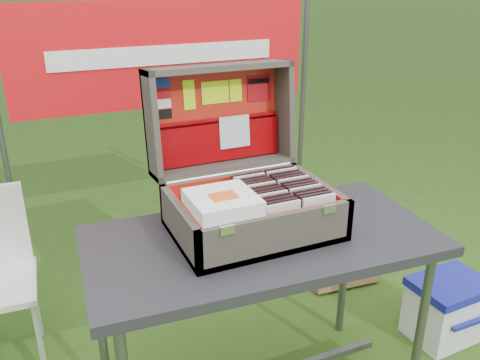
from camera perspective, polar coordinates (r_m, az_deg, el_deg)
name	(u,v)px	position (r m, az deg, el deg)	size (l,w,h in m)	color
table	(261,325)	(2.10, 2.32, -15.94)	(1.29, 0.64, 0.80)	#2B2B2F
table_top	(262,241)	(1.89, 2.50, -6.82)	(1.29, 0.64, 0.04)	#2B2B2F
table_leg_fr	(420,330)	(2.23, 19.61, -15.54)	(0.04, 0.04, 0.76)	#59595B
table_leg_bl	(101,328)	(2.19, -15.35, -15.76)	(0.04, 0.04, 0.76)	#59595B
table_leg_br	(345,265)	(2.55, 11.67, -9.35)	(0.04, 0.04, 0.76)	#59595B
suitcase	(247,155)	(1.85, 0.74, 2.85)	(0.59, 0.58, 0.57)	#585145
suitcase_base_bottom	(253,228)	(1.91, 1.45, -5.44)	(0.59, 0.42, 0.02)	#585145
suitcase_base_wall_front	(278,236)	(1.72, 4.30, -6.28)	(0.59, 0.02, 0.16)	#585145
suitcase_base_wall_back	(232,192)	(2.04, -0.90, -1.39)	(0.59, 0.02, 0.16)	#585145
suitcase_base_wall_left	(180,227)	(1.79, -6.79, -5.21)	(0.02, 0.42, 0.16)	#585145
suitcase_base_wall_right	(319,199)	(2.00, 8.81, -2.15)	(0.02, 0.42, 0.16)	#585145
suitcase_liner_floor	(253,225)	(1.90, 1.45, -5.06)	(0.54, 0.37, 0.01)	red
suitcase_latch_left	(227,230)	(1.60, -1.44, -5.64)	(0.05, 0.01, 0.03)	silver
suitcase_latch_right	(329,209)	(1.77, 9.97, -3.22)	(0.05, 0.01, 0.03)	silver
suitcase_hinge	(231,173)	(2.02, -1.04, 0.78)	(0.02, 0.02, 0.53)	silver
suitcase_lid_back	(215,116)	(2.10, -2.85, 7.24)	(0.59, 0.42, 0.02)	#585145
suitcase_lid_rim_far	(218,67)	(2.02, -2.47, 12.52)	(0.59, 0.02, 0.16)	#585145
suitcase_lid_rim_near	(223,166)	(2.09, -1.89, 1.61)	(0.59, 0.02, 0.16)	#585145
suitcase_lid_rim_left	(152,126)	(1.96, -9.90, 5.99)	(0.02, 0.42, 0.16)	#585145
suitcase_lid_rim_right	(283,111)	(2.16, 4.87, 7.76)	(0.02, 0.42, 0.16)	#585145
suitcase_lid_liner	(216,116)	(2.09, -2.71, 7.18)	(0.54, 0.37, 0.01)	red
suitcase_liner_wall_front	(276,231)	(1.72, 4.09, -5.74)	(0.54, 0.01, 0.13)	red
suitcase_liner_wall_back	(233,191)	(2.02, -0.74, -1.24)	(0.54, 0.01, 0.13)	red
suitcase_liner_wall_left	(183,223)	(1.78, -6.36, -4.80)	(0.01, 0.37, 0.13)	red
suitcase_liner_wall_right	(315,197)	(1.99, 8.47, -1.92)	(0.01, 0.37, 0.13)	red
suitcase_lid_pocket	(219,140)	(2.09, -2.37, 4.47)	(0.52, 0.17, 0.03)	#800105
suitcase_pocket_edge	(218,120)	(2.07, -2.44, 6.71)	(0.51, 0.02, 0.02)	#800105
suitcase_pocket_cd	(234,132)	(2.09, -0.63, 5.44)	(0.13, 0.13, 0.01)	silver
lid_sticker_cc_a	(162,83)	(2.00, -8.74, 10.71)	(0.06, 0.04, 0.00)	#1933B2
lid_sticker_cc_b	(163,93)	(2.00, -8.64, 9.58)	(0.06, 0.04, 0.00)	#9E0C12
lid_sticker_cc_c	(164,104)	(2.01, -8.55, 8.45)	(0.06, 0.04, 0.00)	white
lid_sticker_cc_d	(165,114)	(2.01, -8.45, 7.33)	(0.06, 0.04, 0.00)	black
lid_card_neon_tall	(189,95)	(2.03, -5.73, 9.49)	(0.05, 0.12, 0.00)	#BFF510
lid_card_neon_main	(215,92)	(2.07, -2.79, 9.80)	(0.12, 0.09, 0.00)	#BFF510
lid_card_neon_small	(236,90)	(2.10, -0.49, 10.02)	(0.05, 0.09, 0.00)	#BFF510
lid_sticker_band	(259,88)	(2.15, 2.12, 10.26)	(0.10, 0.10, 0.00)	#9E0C12
lid_sticker_band_bar	(259,81)	(2.14, 2.10, 11.06)	(0.09, 0.02, 0.00)	black
cd_left_0	(283,223)	(1.75, 4.83, -4.80)	(0.13, 0.01, 0.15)	silver
cd_left_1	(280,220)	(1.77, 4.48, -4.49)	(0.13, 0.01, 0.15)	black
cd_left_2	(277,217)	(1.79, 4.13, -4.19)	(0.13, 0.01, 0.15)	black
cd_left_3	(274,215)	(1.81, 3.79, -3.89)	(0.13, 0.01, 0.15)	black
cd_left_4	(271,212)	(1.82, 3.45, -3.59)	(0.13, 0.01, 0.15)	silver
cd_left_5	(268,209)	(1.84, 3.13, -3.31)	(0.13, 0.01, 0.15)	black
cd_left_6	(265,207)	(1.86, 2.81, -3.03)	(0.13, 0.01, 0.15)	black
cd_left_7	(262,204)	(1.88, 2.49, -2.75)	(0.13, 0.01, 0.15)	black
cd_left_8	(259,202)	(1.90, 2.19, -2.48)	(0.13, 0.01, 0.15)	silver
cd_left_9	(257,200)	(1.92, 1.89, -2.21)	(0.13, 0.01, 0.15)	black
cd_left_10	(254,197)	(1.94, 1.59, -1.95)	(0.13, 0.01, 0.15)	black
cd_left_11	(252,195)	(1.95, 1.30, -1.70)	(0.13, 0.01, 0.15)	black
cd_left_12	(249,193)	(1.97, 1.02, -1.45)	(0.13, 0.01, 0.15)	silver
cd_left_13	(247,191)	(1.99, 0.74, -1.20)	(0.13, 0.01, 0.15)	black
cd_right_0	(318,215)	(1.82, 8.78, -3.94)	(0.13, 0.01, 0.15)	silver
cd_right_1	(315,213)	(1.83, 8.40, -3.65)	(0.13, 0.01, 0.15)	black
cd_right_2	(311,210)	(1.85, 8.02, -3.36)	(0.13, 0.01, 0.15)	black
cd_right_3	(308,208)	(1.87, 7.65, -3.08)	(0.13, 0.01, 0.15)	black
cd_right_4	(305,205)	(1.89, 7.29, -2.81)	(0.13, 0.01, 0.15)	silver
cd_right_5	(302,203)	(1.90, 6.94, -2.54)	(0.13, 0.01, 0.15)	black
cd_right_6	(299,200)	(1.92, 6.60, -2.28)	(0.13, 0.01, 0.15)	black
cd_right_7	(296,198)	(1.94, 6.26, -2.02)	(0.13, 0.01, 0.15)	black
cd_right_8	(293,196)	(1.96, 5.92, -1.76)	(0.13, 0.01, 0.15)	silver
cd_right_9	(290,193)	(1.98, 5.59, -1.51)	(0.13, 0.01, 0.15)	black
cd_right_10	(287,191)	(2.00, 5.27, -1.27)	(0.13, 0.01, 0.15)	black
cd_right_11	(284,189)	(2.01, 4.96, -1.02)	(0.13, 0.01, 0.15)	black
cd_right_12	(281,187)	(2.03, 4.65, -0.79)	(0.13, 0.01, 0.15)	silver
cd_right_13	(278,185)	(2.05, 4.34, -0.55)	(0.13, 0.01, 0.15)	black
songbook_0	(222,208)	(1.72, -1.98, -3.15)	(0.22, 0.22, 0.01)	white
songbook_1	(222,207)	(1.72, -1.99, -3.00)	(0.22, 0.22, 0.01)	white
songbook_2	(222,205)	(1.72, -1.99, -2.85)	(0.22, 0.22, 0.01)	white
songbook_3	(222,204)	(1.71, -1.99, -2.70)	(0.22, 0.22, 0.01)	white
songbook_4	(222,203)	(1.71, -1.99, -2.55)	(0.22, 0.22, 0.01)	white
songbook_5	(222,201)	(1.71, -2.00, -2.40)	(0.22, 0.22, 0.01)	white
songbook_6	(222,200)	(1.71, -2.00, -2.25)	(0.22, 0.22, 0.01)	white
songbook_7	(222,199)	(1.71, -2.00, -2.09)	(0.22, 0.22, 0.01)	white
songbook_8	(222,197)	(1.70, -2.00, -1.94)	(0.22, 0.22, 0.01)	white
songbook_9	(222,196)	(1.70, -2.00, -1.79)	(0.22, 0.22, 0.01)	white
songbook_graphic	(223,196)	(1.69, -1.88, -1.79)	(0.09, 0.07, 0.00)	#D85919
cooler	(446,309)	(2.79, 22.17, -13.22)	(0.36, 0.27, 0.32)	white
cooler_body	(446,312)	(2.80, 22.10, -13.58)	(0.34, 0.26, 0.27)	white
cooler_lid	(451,285)	(2.71, 22.59, -10.85)	(0.36, 0.27, 0.04)	navy
cooler_handle	(470,324)	(2.70, 24.42, -14.48)	(0.21, 0.02, 0.02)	navy
chair_leg_fr	(40,340)	(2.49, -21.57, -16.36)	(0.02, 0.02, 0.42)	silver
chair_leg_br	(35,300)	(2.75, -22.02, -12.36)	(0.02, 0.02, 0.42)	silver
chair_upright_right	(21,224)	(2.57, -23.35, -4.53)	(0.02, 0.02, 0.40)	silver
cardboard_box	(344,251)	(3.02, 11.59, -7.86)	(0.40, 0.06, 0.42)	olive
banner_post_left	(5,157)	(2.78, -24.89, 2.38)	(0.03, 0.03, 1.70)	#59595B
banner_post_right	(302,119)	(3.20, 6.93, 6.77)	(0.03, 0.03, 1.70)	#59595B
banner	(166,54)	(2.77, -8.33, 13.77)	(1.60, 0.01, 0.55)	red
banner_text	(166,55)	(2.76, -8.26, 13.74)	(1.20, 0.00, 0.10)	white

